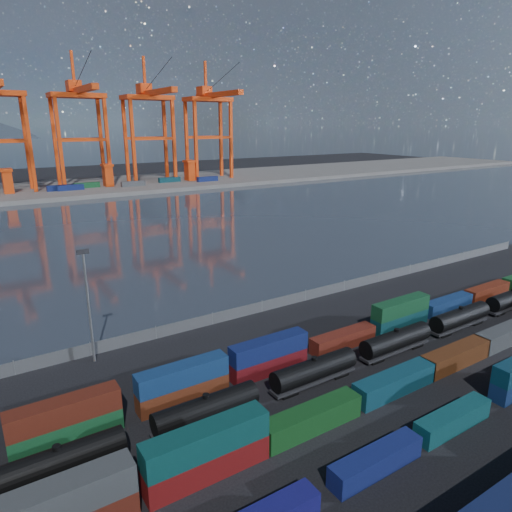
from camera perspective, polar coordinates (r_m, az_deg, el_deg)
ground at (r=64.11m, az=15.15°, el=-15.08°), size 700.00×700.00×0.00m
harbor_water at (r=150.40m, az=-15.62°, el=3.10°), size 700.00×700.00×0.00m
far_quay at (r=251.23m, az=-22.95°, el=7.75°), size 700.00×70.00×2.00m
container_row_south at (r=46.56m, az=9.90°, el=-25.62°), size 139.06×2.20×4.70m
container_row_mid at (r=57.36m, az=12.43°, el=-16.59°), size 129.04×2.56×5.45m
container_row_north at (r=63.07m, az=0.96°, el=-13.02°), size 140.19×2.33×4.97m
tanker_string at (r=57.24m, az=1.02°, el=-16.26°), size 121.31×2.75×3.94m
waterfront_fence at (r=82.62m, az=0.75°, el=-6.33°), size 160.12×0.12×2.20m
yard_light_mast at (r=67.05m, az=-20.25°, el=-5.27°), size 1.60×0.40×16.60m
gantry_cranes at (r=241.50m, az=-25.52°, el=16.55°), size 200.23×48.45×65.61m
quay_containers at (r=235.03m, az=-25.00°, el=7.58°), size 172.58×10.99×2.60m
straddle_carriers at (r=240.23m, az=-23.28°, el=9.02°), size 140.00×7.00×11.10m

